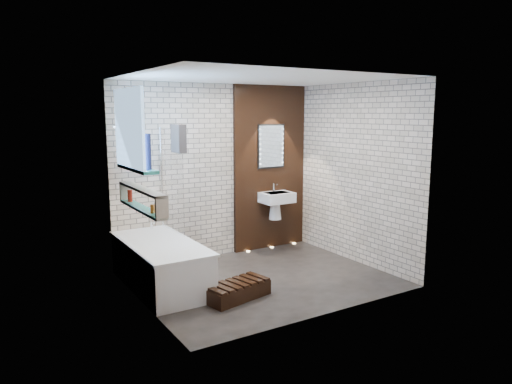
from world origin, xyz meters
TOP-DOWN VIEW (x-y plane):
  - ground at (0.00, 0.00)m, footprint 3.20×3.20m
  - room_shell at (0.00, 0.00)m, footprint 3.24×3.20m
  - walnut_panel at (0.95, 1.27)m, footprint 1.30×0.06m
  - clerestory_window at (-1.57, 0.35)m, footprint 0.18×1.00m
  - display_niche at (-1.53, 0.15)m, footprint 0.14×1.30m
  - bathtub at (-1.22, 0.45)m, footprint 0.79×1.74m
  - bath_screen at (-0.87, 0.89)m, footprint 0.01×0.78m
  - towel at (-0.87, 0.62)m, footprint 0.11×0.28m
  - shower_head at (-1.30, 0.95)m, footprint 0.18×0.18m
  - washbasin at (0.95, 1.07)m, footprint 0.50×0.36m
  - led_mirror at (0.95, 1.23)m, footprint 0.50×0.02m
  - walnut_step at (-0.60, -0.40)m, footprint 0.84×0.51m
  - niche_bottles at (-1.53, 0.07)m, footprint 0.06×1.02m
  - sill_vases at (-1.50, 0.01)m, footprint 0.09×0.09m
  - floor_uplights at (0.95, 1.20)m, footprint 0.96×0.06m

SIDE VIEW (x-z plane):
  - ground at x=0.00m, z-range 0.00..0.00m
  - floor_uplights at x=0.95m, z-range 0.00..0.01m
  - walnut_step at x=-0.60m, z-range 0.00..0.18m
  - bathtub at x=-1.22m, z-range -0.06..0.64m
  - washbasin at x=0.95m, z-range 0.50..1.08m
  - niche_bottles at x=-1.53m, z-range 1.09..1.24m
  - display_niche at x=-1.53m, z-range 1.07..1.33m
  - bath_screen at x=-0.87m, z-range 0.58..1.98m
  - walnut_panel at x=0.95m, z-range 0.00..2.60m
  - room_shell at x=0.00m, z-range 0.00..2.60m
  - led_mirror at x=0.95m, z-range 1.30..2.00m
  - sill_vases at x=-1.50m, z-range 1.55..1.95m
  - towel at x=-0.87m, z-range 1.67..2.03m
  - clerestory_window at x=-1.57m, z-range 1.43..2.37m
  - shower_head at x=-1.30m, z-range 1.99..2.01m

